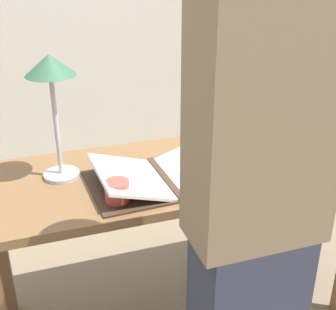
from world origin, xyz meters
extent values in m
cube|color=brown|center=(0.00, 0.00, 0.75)|extent=(1.56, 0.60, 0.03)
cube|color=brown|center=(-0.73, 0.25, 0.37)|extent=(0.06, 0.06, 0.73)
cube|color=brown|center=(0.73, 0.25, 0.37)|extent=(0.06, 0.06, 0.73)
cube|color=#38281E|center=(-0.07, -0.09, 0.78)|extent=(0.04, 0.34, 0.02)
cube|color=#38281E|center=(-0.22, -0.09, 0.77)|extent=(0.29, 0.36, 0.01)
cube|color=#38281E|center=(0.07, -0.08, 0.77)|extent=(0.29, 0.36, 0.01)
cube|color=white|center=(-0.21, -0.09, 0.81)|extent=(0.26, 0.34, 0.09)
cube|color=white|center=(0.06, -0.08, 0.81)|extent=(0.26, 0.34, 0.09)
cube|color=brown|center=(0.55, 0.02, 0.78)|extent=(0.19, 0.25, 0.03)
cube|color=maroon|center=(0.55, 0.02, 0.81)|extent=(0.19, 0.30, 0.03)
cube|color=#BC8933|center=(0.55, 0.02, 0.84)|extent=(0.18, 0.24, 0.03)
cube|color=tan|center=(0.55, 0.02, 0.88)|extent=(0.22, 0.27, 0.05)
cube|color=#1E284C|center=(0.38, -0.02, 0.87)|extent=(0.07, 0.17, 0.21)
cylinder|color=#ADADB2|center=(-0.44, 0.07, 0.77)|extent=(0.14, 0.14, 0.02)
cylinder|color=#ADADB2|center=(-0.44, 0.07, 0.97)|extent=(0.02, 0.02, 0.39)
cone|color=#285138|center=(-0.44, 0.07, 1.20)|extent=(0.18, 0.18, 0.07)
cylinder|color=#B74238|center=(-0.28, -0.18, 0.81)|extent=(0.09, 0.09, 0.08)
torus|color=#B74238|center=(-0.28, -0.23, 0.81)|extent=(0.01, 0.05, 0.05)
cube|color=#7A664C|center=(0.00, -0.63, 1.24)|extent=(0.36, 0.20, 0.74)
camera|label=1|loc=(-0.56, -1.57, 1.62)|focal=50.00mm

